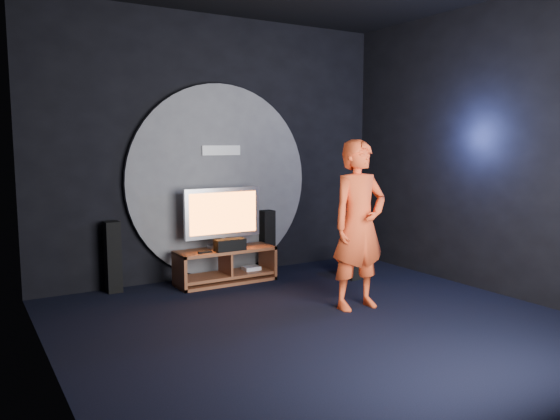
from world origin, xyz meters
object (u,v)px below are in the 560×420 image
object	(u,v)px
tower_speaker_left	(113,257)
player	(359,225)
subwoofer	(354,265)
tv	(223,215)
tower_speaker_right	(267,241)
media_console	(226,268)

from	to	relation	value
tower_speaker_left	player	bearing A→B (deg)	-43.32
subwoofer	player	world-z (taller)	player
tv	player	world-z (taller)	player
tower_speaker_right	player	world-z (taller)	player
media_console	tv	size ratio (longest dim) A/B	1.24
media_console	tower_speaker_left	distance (m)	1.43
subwoofer	player	xyz separation A→B (m)	(-0.83, -1.10, 0.76)
player	tower_speaker_left	bearing A→B (deg)	138.19
media_console	subwoofer	xyz separation A→B (m)	(1.62, -0.64, -0.02)
tv	subwoofer	bearing A→B (deg)	-23.65
tv	subwoofer	world-z (taller)	tv
media_console	player	xyz separation A→B (m)	(0.79, -1.74, 0.73)
media_console	tower_speaker_right	distance (m)	0.86
media_console	subwoofer	bearing A→B (deg)	-21.72
tower_speaker_left	subwoofer	xyz separation A→B (m)	(2.99, -0.94, -0.26)
tower_speaker_right	subwoofer	bearing A→B (deg)	-47.56
tv	tower_speaker_right	xyz separation A→B (m)	(0.78, 0.21, -0.45)
tower_speaker_left	player	world-z (taller)	player
tower_speaker_right	tower_speaker_left	bearing A→B (deg)	179.42
media_console	tv	bearing A→B (deg)	96.32
tower_speaker_left	tower_speaker_right	world-z (taller)	same
tower_speaker_right	media_console	bearing A→B (deg)	-160.19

